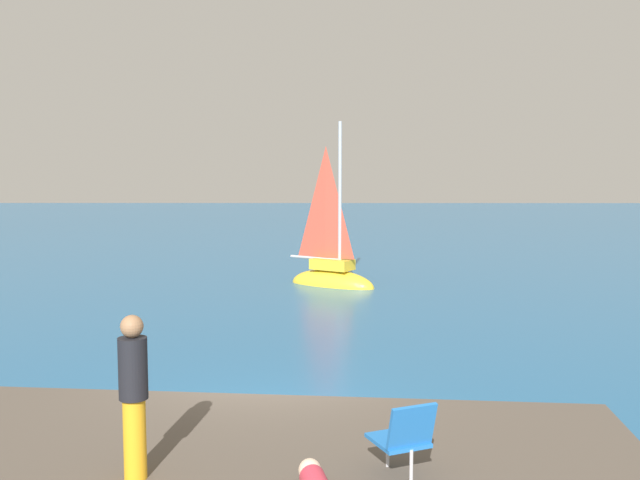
% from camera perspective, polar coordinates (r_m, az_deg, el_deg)
% --- Properties ---
extents(ground_plane, '(160.00, 160.00, 0.00)m').
position_cam_1_polar(ground_plane, '(11.23, -3.73, -15.16)').
color(ground_plane, '#236093').
extents(boulder_seaward, '(1.59, 1.68, 0.98)m').
position_cam_1_polar(boulder_seaward, '(10.63, -12.74, -16.53)').
color(boulder_seaward, brown).
rests_on(boulder_seaward, ground).
extents(boulder_inland, '(0.93, 1.03, 0.48)m').
position_cam_1_polar(boulder_inland, '(10.33, 9.35, -17.12)').
color(boulder_inland, brown).
rests_on(boulder_inland, ground).
extents(sailboat_near, '(3.39, 2.69, 6.27)m').
position_cam_1_polar(sailboat_near, '(24.64, 0.96, -2.93)').
color(sailboat_near, yellow).
rests_on(sailboat_near, ground).
extents(person_standing, '(0.28, 0.28, 1.62)m').
position_cam_1_polar(person_standing, '(7.14, -14.93, -11.87)').
color(person_standing, gold).
rests_on(person_standing, shore_ledge).
extents(beach_chair, '(0.68, 0.74, 0.80)m').
position_cam_1_polar(beach_chair, '(7.08, 6.85, -15.50)').
color(beach_chair, blue).
rests_on(beach_chair, shore_ledge).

